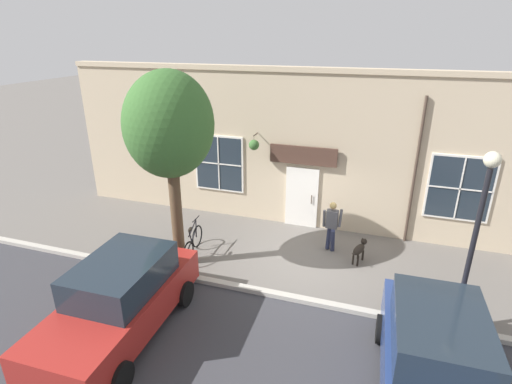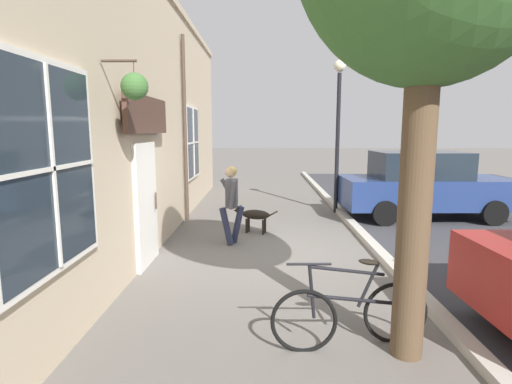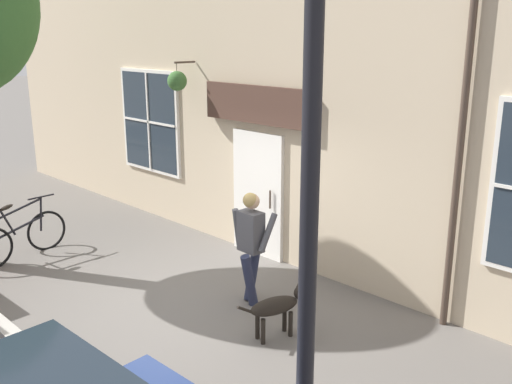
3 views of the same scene
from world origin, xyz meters
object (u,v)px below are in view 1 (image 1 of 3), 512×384
dog_on_leash (360,249)px  parked_car_mid_block (436,361)px  pedestrian_walking (332,222)px  parked_car_nearest_curb (120,299)px  street_lamp (479,218)px  street_tree_by_curb (171,128)px  leaning_bicycle (193,243)px

dog_on_leash → parked_car_mid_block: parked_car_mid_block is taller
pedestrian_walking → parked_car_nearest_curb: (5.09, -3.82, -0.07)m
street_lamp → parked_car_mid_block: bearing=-17.4°
pedestrian_walking → dog_on_leash: (0.42, 0.90, -0.53)m
dog_on_leash → parked_car_mid_block: size_ratio=0.24×
parked_car_nearest_curb → dog_on_leash: bearing=134.8°
dog_on_leash → street_tree_by_curb: bearing=-71.5°
dog_on_leash → pedestrian_walking: bearing=-114.9°
pedestrian_walking → leaning_bicycle: pedestrian_walking is taller
parked_car_nearest_curb → street_lamp: (-2.40, 7.02, 1.90)m
pedestrian_walking → parked_car_mid_block: size_ratio=0.37×
street_lamp → parked_car_nearest_curb: bearing=-71.1°
street_tree_by_curb → parked_car_nearest_curb: street_tree_by_curb is taller
dog_on_leash → street_lamp: (2.27, 2.30, 2.37)m
dog_on_leash → leaning_bicycle: size_ratio=0.60×
parked_car_nearest_curb → parked_car_mid_block: size_ratio=1.00×
street_lamp → street_tree_by_curb: bearing=-95.0°
pedestrian_walking → dog_on_leash: bearing=65.1°
leaning_bicycle → street_lamp: (1.13, 7.09, 2.40)m
leaning_bicycle → parked_car_mid_block: 7.22m
street_tree_by_curb → leaning_bicycle: size_ratio=3.16×
parked_car_nearest_curb → street_lamp: bearing=108.9°
leaning_bicycle → parked_car_mid_block: bearing=62.8°
leaning_bicycle → parked_car_mid_block: parked_car_mid_block is taller
street_lamp → pedestrian_walking: bearing=-130.0°
parked_car_mid_block → street_tree_by_curb: bearing=-113.1°
parked_car_nearest_curb → parked_car_mid_block: (-0.24, 6.34, 0.00)m
pedestrian_walking → parked_car_mid_block: bearing=27.5°
street_tree_by_curb → leaning_bicycle: bearing=165.3°
parked_car_nearest_curb → street_tree_by_curb: bearing=-176.2°
street_tree_by_curb → pedestrian_walking: bearing=117.2°
pedestrian_walking → street_lamp: size_ratio=0.38×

